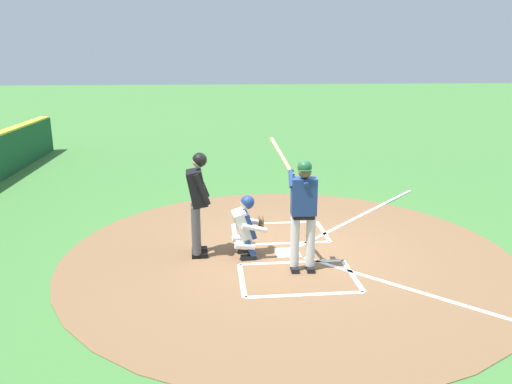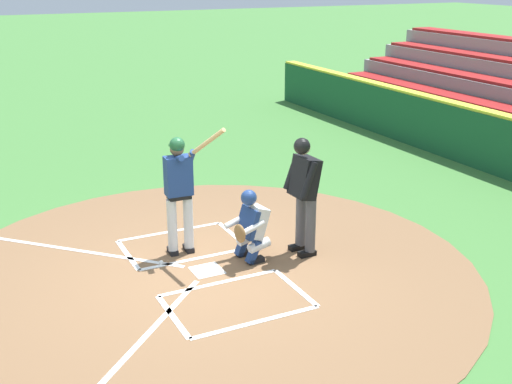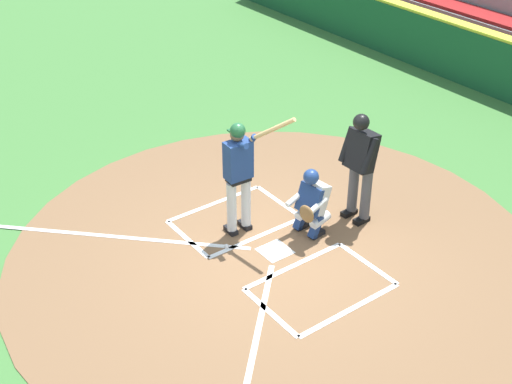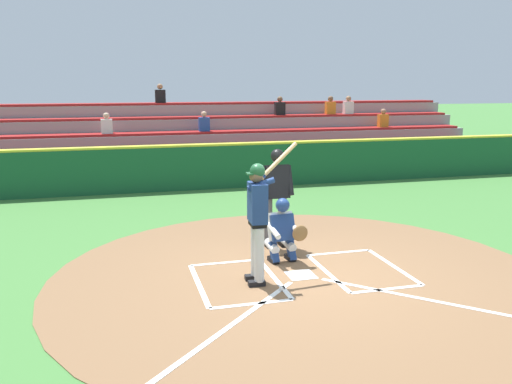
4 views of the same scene
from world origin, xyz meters
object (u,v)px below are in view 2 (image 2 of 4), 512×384
Objects in this scene: batter at (180,187)px; catcher at (250,224)px; plate_umpire at (304,188)px; baseball at (161,263)px.

batter is 1.20m from catcher.
baseball is at bearing 75.08° from plate_umpire.
catcher is at bearing 80.67° from plate_umpire.
batter is 1.88× the size of catcher.
batter is at bearing -60.19° from baseball.
plate_umpire is at bearing -99.33° from catcher.
batter is 1.17m from baseball.
baseball is (0.43, 1.29, -0.55)m from catcher.
plate_umpire is at bearing -104.92° from baseball.
catcher is at bearing -128.20° from batter.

